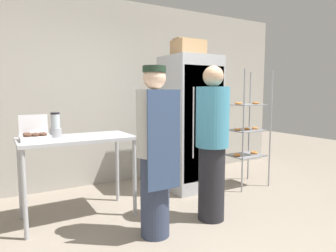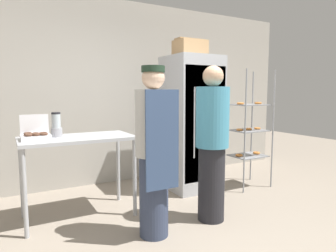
{
  "view_description": "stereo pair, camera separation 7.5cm",
  "coord_description": "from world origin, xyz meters",
  "px_view_note": "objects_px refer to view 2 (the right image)",
  "views": [
    {
      "loc": [
        -1.62,
        -2.08,
        1.4
      ],
      "look_at": [
        0.02,
        0.77,
        1.03
      ],
      "focal_mm": 32.0,
      "sensor_mm": 36.0,
      "label": 1
    },
    {
      "loc": [
        -1.56,
        -2.12,
        1.4
      ],
      "look_at": [
        0.02,
        0.77,
        1.03
      ],
      "focal_mm": 32.0,
      "sensor_mm": 36.0,
      "label": 2
    }
  ],
  "objects_px": {
    "person_customer": "(212,143)",
    "cardboard_storage_box": "(190,48)",
    "baking_rack": "(249,130)",
    "person_baker": "(154,150)",
    "refrigerator": "(191,123)",
    "donut_box": "(35,135)",
    "blender_pitcher": "(56,126)"
  },
  "relations": [
    {
      "from": "person_customer",
      "to": "cardboard_storage_box",
      "type": "bearing_deg",
      "value": 69.48
    },
    {
      "from": "baking_rack",
      "to": "person_baker",
      "type": "xyz_separation_m",
      "value": [
        -1.92,
        -0.75,
        0.01
      ]
    },
    {
      "from": "refrigerator",
      "to": "baking_rack",
      "type": "bearing_deg",
      "value": -23.14
    },
    {
      "from": "donut_box",
      "to": "blender_pitcher",
      "type": "distance_m",
      "value": 0.27
    },
    {
      "from": "blender_pitcher",
      "to": "person_customer",
      "type": "xyz_separation_m",
      "value": [
        1.45,
        -0.89,
        -0.17
      ]
    },
    {
      "from": "person_customer",
      "to": "baking_rack",
      "type": "bearing_deg",
      "value": 30.6
    },
    {
      "from": "donut_box",
      "to": "cardboard_storage_box",
      "type": "height_order",
      "value": "cardboard_storage_box"
    },
    {
      "from": "refrigerator",
      "to": "person_customer",
      "type": "height_order",
      "value": "refrigerator"
    },
    {
      "from": "baking_rack",
      "to": "refrigerator",
      "type": "bearing_deg",
      "value": 156.86
    },
    {
      "from": "baking_rack",
      "to": "blender_pitcher",
      "type": "bearing_deg",
      "value": 176.25
    },
    {
      "from": "person_customer",
      "to": "refrigerator",
      "type": "bearing_deg",
      "value": 68.13
    },
    {
      "from": "donut_box",
      "to": "cardboard_storage_box",
      "type": "bearing_deg",
      "value": 8.64
    },
    {
      "from": "person_baker",
      "to": "cardboard_storage_box",
      "type": "bearing_deg",
      "value": 44.87
    },
    {
      "from": "baking_rack",
      "to": "person_baker",
      "type": "relative_size",
      "value": 1.05
    },
    {
      "from": "blender_pitcher",
      "to": "refrigerator",
      "type": "bearing_deg",
      "value": 4.95
    },
    {
      "from": "refrigerator",
      "to": "person_baker",
      "type": "xyz_separation_m",
      "value": [
        -1.13,
        -1.09,
        -0.1
      ]
    },
    {
      "from": "cardboard_storage_box",
      "to": "person_baker",
      "type": "xyz_separation_m",
      "value": [
        -1.12,
        -1.11,
        -1.17
      ]
    },
    {
      "from": "donut_box",
      "to": "cardboard_storage_box",
      "type": "relative_size",
      "value": 0.67
    },
    {
      "from": "donut_box",
      "to": "blender_pitcher",
      "type": "height_order",
      "value": "blender_pitcher"
    },
    {
      "from": "baking_rack",
      "to": "person_customer",
      "type": "bearing_deg",
      "value": -149.4
    },
    {
      "from": "refrigerator",
      "to": "baking_rack",
      "type": "distance_m",
      "value": 0.86
    },
    {
      "from": "cardboard_storage_box",
      "to": "person_customer",
      "type": "relative_size",
      "value": 0.25
    },
    {
      "from": "donut_box",
      "to": "blender_pitcher",
      "type": "bearing_deg",
      "value": 29.88
    },
    {
      "from": "refrigerator",
      "to": "donut_box",
      "type": "bearing_deg",
      "value": -172.09
    },
    {
      "from": "refrigerator",
      "to": "person_customer",
      "type": "xyz_separation_m",
      "value": [
        -0.42,
        -1.05,
        -0.1
      ]
    },
    {
      "from": "person_customer",
      "to": "donut_box",
      "type": "bearing_deg",
      "value": 155.59
    },
    {
      "from": "baking_rack",
      "to": "person_customer",
      "type": "distance_m",
      "value": 1.4
    },
    {
      "from": "person_baker",
      "to": "person_customer",
      "type": "distance_m",
      "value": 0.71
    },
    {
      "from": "donut_box",
      "to": "person_customer",
      "type": "height_order",
      "value": "person_customer"
    },
    {
      "from": "baking_rack",
      "to": "donut_box",
      "type": "height_order",
      "value": "baking_rack"
    },
    {
      "from": "person_customer",
      "to": "person_baker",
      "type": "bearing_deg",
      "value": -177.26
    },
    {
      "from": "refrigerator",
      "to": "blender_pitcher",
      "type": "relative_size",
      "value": 7.06
    }
  ]
}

